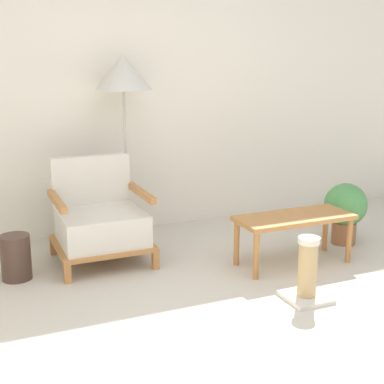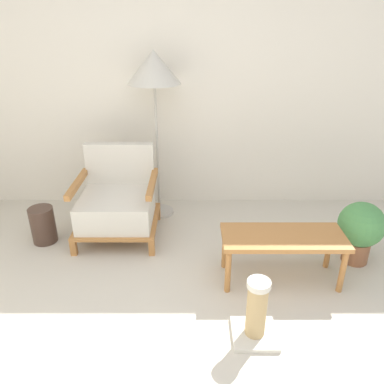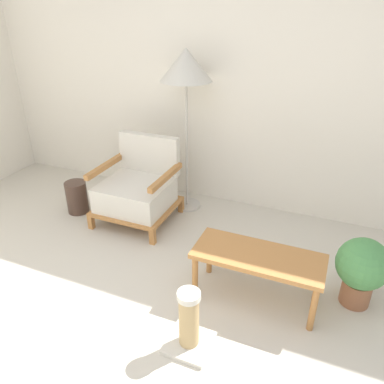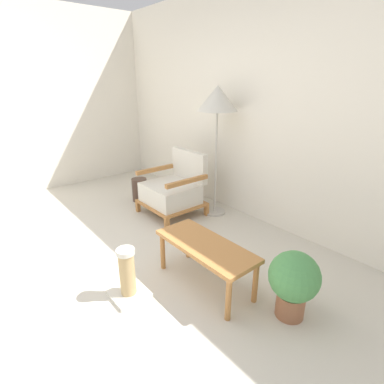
{
  "view_description": "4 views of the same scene",
  "coord_description": "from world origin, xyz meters",
  "px_view_note": "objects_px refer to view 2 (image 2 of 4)",
  "views": [
    {
      "loc": [
        -1.68,
        -2.22,
        1.55
      ],
      "look_at": [
        -0.08,
        1.5,
        0.55
      ],
      "focal_mm": 50.0,
      "sensor_mm": 36.0,
      "label": 1
    },
    {
      "loc": [
        -0.08,
        -1.27,
        1.86
      ],
      "look_at": [
        -0.08,
        1.5,
        0.55
      ],
      "focal_mm": 35.0,
      "sensor_mm": 36.0,
      "label": 2
    },
    {
      "loc": [
        0.99,
        -1.04,
        1.98
      ],
      "look_at": [
        -0.08,
        1.5,
        0.55
      ],
      "focal_mm": 35.0,
      "sensor_mm": 36.0,
      "label": 3
    },
    {
      "loc": [
        2.18,
        -0.37,
        1.67
      ],
      "look_at": [
        -0.08,
        1.5,
        0.55
      ],
      "focal_mm": 28.0,
      "sensor_mm": 36.0,
      "label": 4
    }
  ],
  "objects_px": {
    "vase": "(43,225)",
    "potted_plant": "(361,228)",
    "scratching_post": "(256,315)",
    "armchair": "(117,203)",
    "floor_lamp": "(154,73)",
    "coffee_table": "(283,241)"
  },
  "relations": [
    {
      "from": "vase",
      "to": "potted_plant",
      "type": "bearing_deg",
      "value": -6.39
    },
    {
      "from": "potted_plant",
      "to": "scratching_post",
      "type": "height_order",
      "value": "potted_plant"
    },
    {
      "from": "armchair",
      "to": "scratching_post",
      "type": "bearing_deg",
      "value": -49.23
    },
    {
      "from": "floor_lamp",
      "to": "coffee_table",
      "type": "bearing_deg",
      "value": -46.83
    },
    {
      "from": "coffee_table",
      "to": "armchair",
      "type": "bearing_deg",
      "value": 153.89
    },
    {
      "from": "floor_lamp",
      "to": "scratching_post",
      "type": "relative_size",
      "value": 3.68
    },
    {
      "from": "floor_lamp",
      "to": "armchair",
      "type": "bearing_deg",
      "value": -129.36
    },
    {
      "from": "coffee_table",
      "to": "vase",
      "type": "xyz_separation_m",
      "value": [
        -2.01,
        0.54,
        -0.17
      ]
    },
    {
      "from": "floor_lamp",
      "to": "vase",
      "type": "relative_size",
      "value": 4.83
    },
    {
      "from": "armchair",
      "to": "scratching_post",
      "type": "xyz_separation_m",
      "value": [
        1.08,
        -1.25,
        -0.15
      ]
    },
    {
      "from": "floor_lamp",
      "to": "potted_plant",
      "type": "bearing_deg",
      "value": -26.46
    },
    {
      "from": "coffee_table",
      "to": "vase",
      "type": "bearing_deg",
      "value": 165.01
    },
    {
      "from": "vase",
      "to": "floor_lamp",
      "type": "bearing_deg",
      "value": 28.49
    },
    {
      "from": "armchair",
      "to": "vase",
      "type": "relative_size",
      "value": 2.41
    },
    {
      "from": "vase",
      "to": "scratching_post",
      "type": "xyz_separation_m",
      "value": [
        1.73,
        -1.12,
        0.01
      ]
    },
    {
      "from": "scratching_post",
      "to": "vase",
      "type": "bearing_deg",
      "value": 147.08
    },
    {
      "from": "armchair",
      "to": "scratching_post",
      "type": "relative_size",
      "value": 1.84
    },
    {
      "from": "armchair",
      "to": "floor_lamp",
      "type": "xyz_separation_m",
      "value": [
        0.34,
        0.42,
        1.08
      ]
    },
    {
      "from": "armchair",
      "to": "coffee_table",
      "type": "relative_size",
      "value": 0.88
    },
    {
      "from": "floor_lamp",
      "to": "scratching_post",
      "type": "height_order",
      "value": "floor_lamp"
    },
    {
      "from": "vase",
      "to": "potted_plant",
      "type": "distance_m",
      "value": 2.72
    },
    {
      "from": "vase",
      "to": "potted_plant",
      "type": "xyz_separation_m",
      "value": [
        2.7,
        -0.3,
        0.14
      ]
    }
  ]
}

